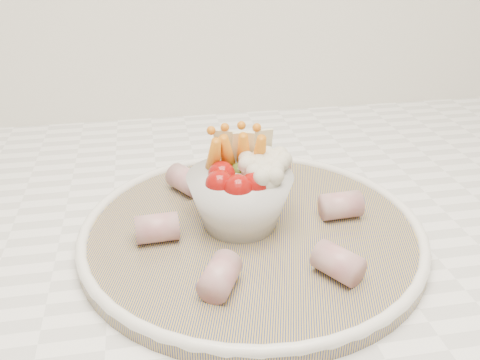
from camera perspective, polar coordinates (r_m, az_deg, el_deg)
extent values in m
cube|color=white|center=(0.69, -13.22, -4.27)|extent=(2.04, 0.62, 0.04)
cylinder|color=navy|center=(0.59, 1.29, -5.75)|extent=(0.46, 0.46, 0.01)
torus|color=white|center=(0.59, 1.30, -5.14)|extent=(0.38, 0.38, 0.01)
sphere|color=#950C09|center=(0.55, -2.21, -0.44)|extent=(0.03, 0.03, 0.03)
sphere|color=#950C09|center=(0.54, -0.21, -0.92)|extent=(0.03, 0.03, 0.03)
sphere|color=#950C09|center=(0.55, 1.74, -0.46)|extent=(0.03, 0.03, 0.03)
sphere|color=#950C09|center=(0.57, -1.97, 0.56)|extent=(0.03, 0.03, 0.03)
sphere|color=#496020|center=(0.58, -0.05, 0.82)|extent=(0.02, 0.02, 0.02)
cone|color=orange|center=(0.59, -1.37, 2.42)|extent=(0.04, 0.05, 0.07)
cone|color=orange|center=(0.59, 0.40, 2.66)|extent=(0.03, 0.05, 0.07)
cone|color=orange|center=(0.59, 2.05, 2.40)|extent=(0.02, 0.05, 0.07)
cone|color=orange|center=(0.58, -2.84, 2.04)|extent=(0.02, 0.05, 0.07)
sphere|color=beige|center=(0.57, 3.14, 0.86)|extent=(0.03, 0.03, 0.03)
sphere|color=beige|center=(0.56, 2.77, -0.04)|extent=(0.03, 0.03, 0.03)
sphere|color=beige|center=(0.59, 3.57, 1.57)|extent=(0.03, 0.03, 0.03)
sphere|color=beige|center=(0.58, 1.67, 1.12)|extent=(0.03, 0.03, 0.03)
cube|color=beige|center=(0.60, -0.56, 3.18)|extent=(0.05, 0.03, 0.05)
cube|color=beige|center=(0.60, 1.25, 3.20)|extent=(0.05, 0.02, 0.05)
cylinder|color=#A34A56|center=(0.61, 10.71, -2.67)|extent=(0.05, 0.03, 0.03)
cylinder|color=#A34A56|center=(0.67, 3.82, 0.76)|extent=(0.05, 0.05, 0.03)
cylinder|color=#A34A56|center=(0.66, -5.78, -0.03)|extent=(0.05, 0.05, 0.03)
cylinder|color=#A34A56|center=(0.57, -8.85, -5.08)|extent=(0.05, 0.03, 0.03)
cylinder|color=#A34A56|center=(0.50, -2.16, -10.22)|extent=(0.05, 0.05, 0.03)
cylinder|color=#A34A56|center=(0.52, 10.43, -8.69)|extent=(0.05, 0.05, 0.03)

